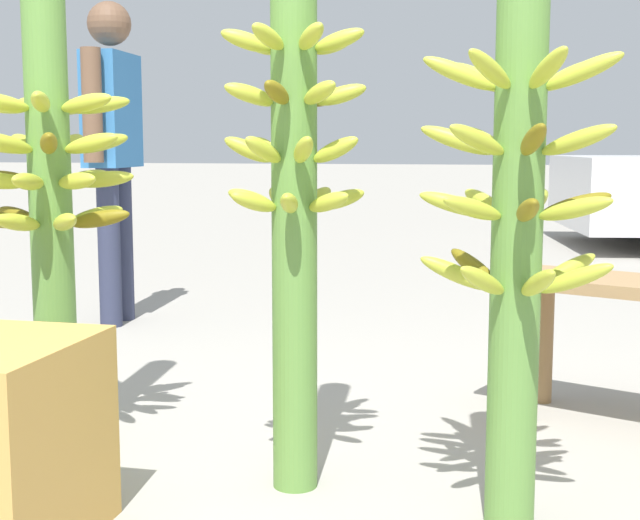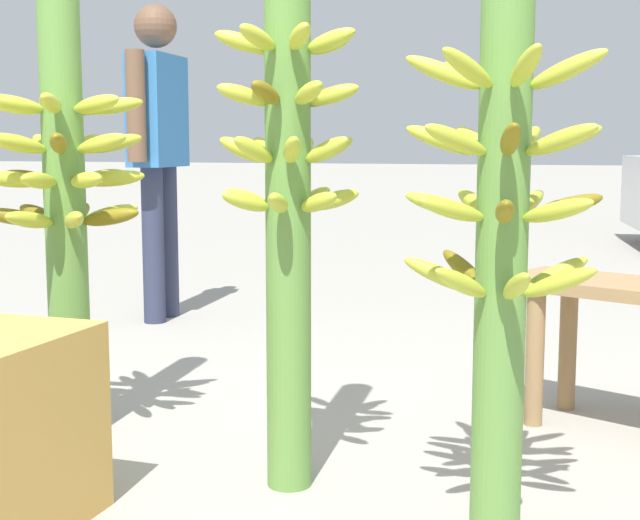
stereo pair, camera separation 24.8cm
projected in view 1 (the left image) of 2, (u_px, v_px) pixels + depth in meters
name	position (u px, v px, depth m)	size (l,w,h in m)	color
banana_stalk_left	(49.00, 165.00, 2.60)	(0.49, 0.49, 1.69)	#5B8C3D
banana_stalk_center	(294.00, 170.00, 2.29)	(0.38, 0.38, 1.63)	#5B8C3D
banana_stalk_right	(517.00, 216.00, 2.06)	(0.46, 0.47, 1.42)	#5B8C3D
vendor_person	(112.00, 133.00, 4.47)	(0.22, 0.60, 1.61)	#2D334C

